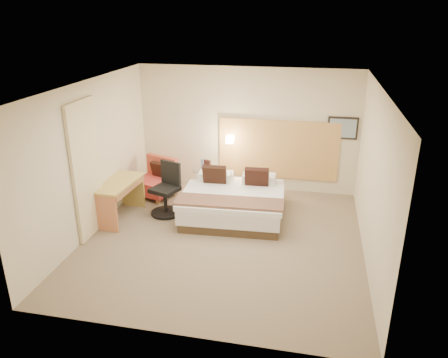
% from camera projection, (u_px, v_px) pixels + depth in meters
% --- Properties ---
extents(floor, '(4.80, 5.00, 0.02)m').
position_uv_depth(floor, '(223.00, 240.00, 7.75)').
color(floor, '#776650').
rests_on(floor, ground).
extents(ceiling, '(4.80, 5.00, 0.02)m').
position_uv_depth(ceiling, '(223.00, 85.00, 6.76)').
color(ceiling, silver).
rests_on(ceiling, floor).
extents(wall_back, '(4.80, 0.02, 2.70)m').
position_uv_depth(wall_back, '(247.00, 129.00, 9.54)').
color(wall_back, beige).
rests_on(wall_back, floor).
extents(wall_front, '(4.80, 0.02, 2.70)m').
position_uv_depth(wall_front, '(178.00, 241.00, 4.97)').
color(wall_front, beige).
rests_on(wall_front, floor).
extents(wall_left, '(0.02, 5.00, 2.70)m').
position_uv_depth(wall_left, '(90.00, 158.00, 7.71)').
color(wall_left, beige).
rests_on(wall_left, floor).
extents(wall_right, '(0.02, 5.00, 2.70)m').
position_uv_depth(wall_right, '(374.00, 179.00, 6.79)').
color(wall_right, beige).
rests_on(wall_right, floor).
extents(headboard_panel, '(2.60, 0.04, 1.30)m').
position_uv_depth(headboard_panel, '(278.00, 149.00, 9.52)').
color(headboard_panel, tan).
rests_on(headboard_panel, wall_back).
extents(art_frame, '(0.62, 0.03, 0.47)m').
position_uv_depth(art_frame, '(343.00, 128.00, 9.07)').
color(art_frame, black).
rests_on(art_frame, wall_back).
extents(art_canvas, '(0.54, 0.01, 0.39)m').
position_uv_depth(art_canvas, '(343.00, 128.00, 9.05)').
color(art_canvas, '#768EA3').
rests_on(art_canvas, wall_back).
extents(lamp_arm, '(0.02, 0.12, 0.02)m').
position_uv_depth(lamp_arm, '(230.00, 139.00, 9.60)').
color(lamp_arm, white).
rests_on(lamp_arm, wall_back).
extents(lamp_shade, '(0.15, 0.15, 0.15)m').
position_uv_depth(lamp_shade, '(230.00, 139.00, 9.54)').
color(lamp_shade, '#F4E3BE').
rests_on(lamp_shade, wall_back).
extents(curtain, '(0.06, 0.90, 2.42)m').
position_uv_depth(curtain, '(87.00, 170.00, 7.52)').
color(curtain, beige).
rests_on(curtain, wall_left).
extents(bottle_a, '(0.08, 0.08, 0.22)m').
position_uv_depth(bottle_a, '(202.00, 164.00, 9.33)').
color(bottle_a, '#798BBC').
rests_on(bottle_a, side_table).
extents(menu_folder, '(0.15, 0.09, 0.24)m').
position_uv_depth(menu_folder, '(207.00, 165.00, 9.21)').
color(menu_folder, '#311814').
rests_on(menu_folder, side_table).
extents(bed, '(2.01, 1.97, 0.94)m').
position_uv_depth(bed, '(234.00, 201.00, 8.55)').
color(bed, '#443222').
rests_on(bed, floor).
extents(lounge_chair, '(0.97, 0.92, 0.83)m').
position_uv_depth(lounge_chair, '(156.00, 181.00, 9.46)').
color(lounge_chair, '#A17A4C').
rests_on(lounge_chair, floor).
extents(side_table, '(0.69, 0.69, 0.61)m').
position_uv_depth(side_table, '(205.00, 181.00, 9.42)').
color(side_table, silver).
rests_on(side_table, floor).
extents(desk, '(0.63, 1.24, 0.75)m').
position_uv_depth(desk, '(120.00, 190.00, 8.33)').
color(desk, tan).
rests_on(desk, floor).
extents(desk_chair, '(0.75, 0.75, 1.04)m').
position_uv_depth(desk_chair, '(167.00, 193.00, 8.58)').
color(desk_chair, black).
rests_on(desk_chair, floor).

